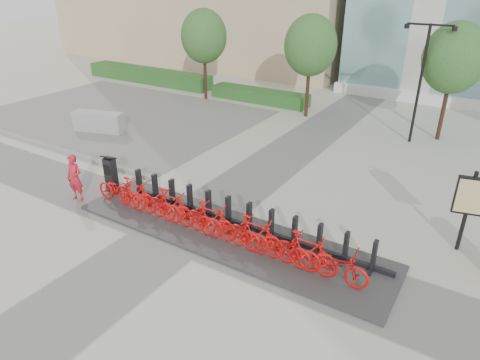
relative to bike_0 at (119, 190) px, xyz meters
The scene contains 26 objects.
ground 2.66m from the bike_0, ahead, with size 120.00×120.00×0.00m, color #AAAB9A.
gravel_patch 10.24m from the bike_0, 136.39° to the left, with size 14.00×14.00×0.00m, color #4B4946.
curb 7.67m from the bike_0, 165.24° to the left, with size 14.00×0.25×0.15m, color gray.
hedge_a 17.71m from the bike_0, 130.07° to the left, with size 10.00×1.40×0.90m, color #296829.
hedge_b 13.47m from the bike_0, 100.27° to the left, with size 6.00×1.20×0.70m, color #296829.
tree_0 13.55m from the bike_0, 114.14° to the left, with size 2.60×2.60×5.10m.
tree_1 12.48m from the bike_0, 84.78° to the left, with size 2.60×2.60×5.10m.
tree_2 14.57m from the bike_0, 57.76° to the left, with size 2.60×2.60×5.10m.
streetlamp 13.13m from the bike_0, 59.15° to the left, with size 2.00×0.20×5.00m.
dock_pad 3.95m from the bike_0, ahead, with size 9.60×2.40×0.08m, color #333333.
dock_rail_posts 4.05m from the bike_0, 11.77° to the left, with size 8.02×0.50×0.85m, color black, non-canonical shape.
bike_0 is the anchor object (origin of this frame).
bike_1 0.72m from the bike_0, ahead, with size 0.49×1.73×1.04m, color red.
bike_2 1.44m from the bike_0, ahead, with size 0.62×1.78×0.94m, color red.
bike_3 2.16m from the bike_0, ahead, with size 0.49×1.73×1.04m, color red.
bike_4 2.88m from the bike_0, ahead, with size 0.62×1.78×0.94m, color red.
bike_5 3.60m from the bike_0, ahead, with size 0.49×1.73×1.04m, color red.
bike_6 4.32m from the bike_0, ahead, with size 0.62×1.78×0.94m, color red.
bike_7 5.04m from the bike_0, ahead, with size 0.49×1.73×1.04m, color red.
bike_8 5.76m from the bike_0, ahead, with size 0.62×1.78×0.94m, color red.
bike_9 6.48m from the bike_0, ahead, with size 0.49×1.73×1.04m, color red.
bike_10 7.20m from the bike_0, ahead, with size 0.62×1.78×0.94m, color red.
kiosk 0.97m from the bike_0, 150.84° to the left, with size 0.43×0.37×1.33m.
worker_red 1.58m from the bike_0, 163.12° to the right, with size 0.58×0.38×1.58m, color #B51929.
jersey_barrier 7.74m from the bike_0, 143.35° to the left, with size 2.43×0.66×0.94m, color gray.
map_sign 10.14m from the bike_0, 18.07° to the left, with size 0.77×0.28×2.32m.
Camera 1 is at (7.13, -8.27, 6.78)m, focal length 32.00 mm.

